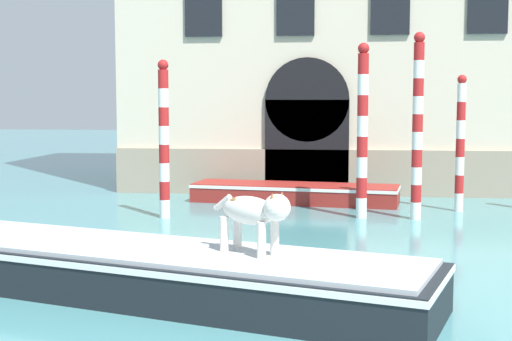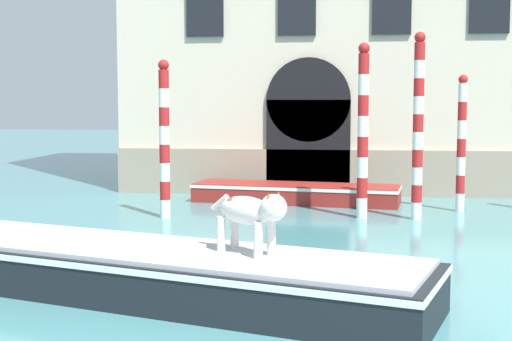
# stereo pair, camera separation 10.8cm
# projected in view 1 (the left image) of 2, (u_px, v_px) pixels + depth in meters

# --- Properties ---
(boat_foreground) EXTENTS (8.74, 4.29, 0.68)m
(boat_foreground) POSITION_uv_depth(u_px,v_px,m) (127.00, 267.00, 9.86)
(boat_foreground) COLOR black
(boat_foreground) RESTS_ON ground_plane
(dog_on_deck) EXTENTS (1.09, 0.84, 0.84)m
(dog_on_deck) POSITION_uv_depth(u_px,v_px,m) (254.00, 212.00, 9.15)
(dog_on_deck) COLOR silver
(dog_on_deck) RESTS_ON boat_foreground
(boat_moored_near_palazzo) EXTENTS (5.52, 2.15, 0.48)m
(boat_moored_near_palazzo) POSITION_uv_depth(u_px,v_px,m) (295.00, 193.00, 18.65)
(boat_moored_near_palazzo) COLOR maroon
(boat_moored_near_palazzo) RESTS_ON ground_plane
(mooring_pole_0) EXTENTS (0.22, 0.22, 3.27)m
(mooring_pole_0) POSITION_uv_depth(u_px,v_px,m) (460.00, 143.00, 17.01)
(mooring_pole_0) COLOR white
(mooring_pole_0) RESTS_ON ground_plane
(mooring_pole_1) EXTENTS (0.25, 0.25, 3.94)m
(mooring_pole_1) POSITION_uv_depth(u_px,v_px,m) (362.00, 130.00, 15.99)
(mooring_pole_1) COLOR white
(mooring_pole_1) RESTS_ON ground_plane
(mooring_pole_2) EXTENTS (0.24, 0.24, 4.16)m
(mooring_pole_2) POSITION_uv_depth(u_px,v_px,m) (418.00, 126.00, 15.79)
(mooring_pole_2) COLOR white
(mooring_pole_2) RESTS_ON ground_plane
(mooring_pole_4) EXTENTS (0.24, 0.24, 3.57)m
(mooring_pole_4) POSITION_uv_depth(u_px,v_px,m) (164.00, 139.00, 16.01)
(mooring_pole_4) COLOR white
(mooring_pole_4) RESTS_ON ground_plane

